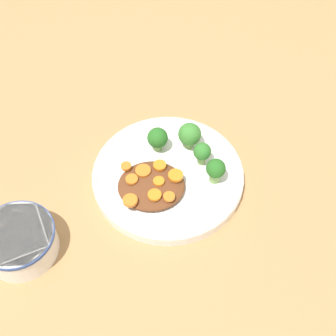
% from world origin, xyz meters
% --- Properties ---
extents(ground_plane, '(4.00, 4.00, 0.00)m').
position_xyz_m(ground_plane, '(0.00, 0.00, 0.00)').
color(ground_plane, tan).
extents(plate, '(0.28, 0.28, 0.03)m').
position_xyz_m(plate, '(0.00, 0.00, 0.01)').
color(plate, white).
rests_on(plate, ground_plane).
extents(dip_bowl, '(0.12, 0.12, 0.05)m').
position_xyz_m(dip_bowl, '(0.14, -0.25, 0.03)').
color(dip_bowl, white).
rests_on(dip_bowl, ground_plane).
extents(stew_mound, '(0.11, 0.12, 0.02)m').
position_xyz_m(stew_mound, '(0.03, -0.03, 0.03)').
color(stew_mound, brown).
rests_on(stew_mound, plate).
extents(broccoli_floret_0, '(0.04, 0.04, 0.05)m').
position_xyz_m(broccoli_floret_0, '(-0.06, -0.02, 0.05)').
color(broccoli_floret_0, '#759E51').
rests_on(broccoli_floret_0, plate).
extents(broccoli_floret_1, '(0.03, 0.03, 0.05)m').
position_xyz_m(broccoli_floret_1, '(-0.02, 0.06, 0.05)').
color(broccoli_floret_1, '#759E51').
rests_on(broccoli_floret_1, plate).
extents(broccoli_floret_2, '(0.04, 0.04, 0.06)m').
position_xyz_m(broccoli_floret_2, '(-0.06, 0.04, 0.05)').
color(broccoli_floret_2, '#759E51').
rests_on(broccoli_floret_2, plate).
extents(broccoli_floret_3, '(0.03, 0.03, 0.05)m').
position_xyz_m(broccoli_floret_3, '(0.02, 0.08, 0.05)').
color(broccoli_floret_3, '#7FA85B').
rests_on(broccoli_floret_3, plate).
extents(carrot_slice_0, '(0.02, 0.02, 0.00)m').
position_xyz_m(carrot_slice_0, '(0.06, -0.02, 0.04)').
color(carrot_slice_0, orange).
rests_on(carrot_slice_0, stew_mound).
extents(carrot_slice_1, '(0.03, 0.03, 0.01)m').
position_xyz_m(carrot_slice_1, '(0.07, -0.07, 0.04)').
color(carrot_slice_1, orange).
rests_on(carrot_slice_1, stew_mound).
extents(carrot_slice_2, '(0.02, 0.02, 0.00)m').
position_xyz_m(carrot_slice_2, '(0.03, -0.06, 0.04)').
color(carrot_slice_2, orange).
rests_on(carrot_slice_2, stew_mound).
extents(carrot_slice_3, '(0.03, 0.03, 0.01)m').
position_xyz_m(carrot_slice_3, '(0.02, 0.01, 0.04)').
color(carrot_slice_3, orange).
rests_on(carrot_slice_3, stew_mound).
extents(carrot_slice_4, '(0.03, 0.03, 0.00)m').
position_xyz_m(carrot_slice_4, '(0.01, -0.04, 0.04)').
color(carrot_slice_4, orange).
rests_on(carrot_slice_4, stew_mound).
extents(carrot_slice_5, '(0.02, 0.02, 0.01)m').
position_xyz_m(carrot_slice_5, '(-0.00, -0.01, 0.04)').
color(carrot_slice_5, orange).
rests_on(carrot_slice_5, stew_mound).
extents(carrot_slice_6, '(0.02, 0.02, 0.00)m').
position_xyz_m(carrot_slice_6, '(0.07, 0.00, 0.04)').
color(carrot_slice_6, orange).
rests_on(carrot_slice_6, stew_mound).
extents(carrot_slice_7, '(0.02, 0.02, 0.00)m').
position_xyz_m(carrot_slice_7, '(0.03, -0.02, 0.04)').
color(carrot_slice_7, orange).
rests_on(carrot_slice_7, stew_mound).
extents(carrot_slice_8, '(0.02, 0.02, 0.01)m').
position_xyz_m(carrot_slice_8, '(0.00, -0.07, 0.04)').
color(carrot_slice_8, orange).
rests_on(carrot_slice_8, stew_mound).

